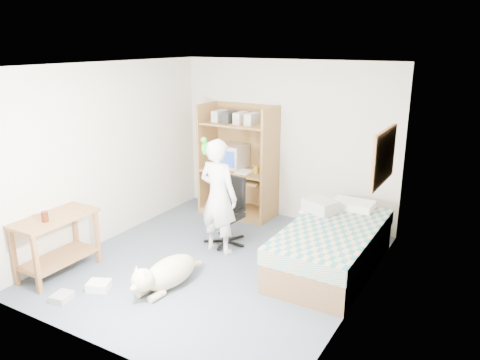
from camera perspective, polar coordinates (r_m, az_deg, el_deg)
The scene contains 21 objects.
floor at distance 6.15m, azimuth -2.67°, elevation -10.13°, with size 4.00×4.00×0.00m, color #475260.
wall_back at distance 7.40m, azimuth 5.64°, elevation 4.75°, with size 3.60×0.02×2.50m, color beige.
wall_right at distance 4.98m, azimuth 14.81°, elevation -1.65°, with size 0.02×4.00×2.50m, color beige.
wall_left at distance 6.82m, azimuth -15.67°, elevation 3.17°, with size 0.02×4.00×2.50m, color beige.
ceiling at distance 5.49m, azimuth -3.03°, elevation 13.84°, with size 3.60×4.00×0.02m, color white.
computer_hutch at distance 7.59m, azimuth -0.09°, elevation 1.79°, with size 1.20×0.63×1.80m.
bed at distance 6.01m, azimuth 11.14°, elevation -8.03°, with size 1.02×2.02×0.66m.
side_desk at distance 6.12m, azimuth -21.48°, elevation -6.40°, with size 0.50×1.00×0.75m.
corkboard at distance 5.78m, azimuth 17.15°, elevation 2.73°, with size 0.04×0.94×0.66m.
office_chair at distance 6.61m, azimuth -1.52°, elevation -4.92°, with size 0.53×0.53×0.94m.
person at distance 6.20m, azimuth -2.65°, elevation -2.05°, with size 0.57×0.37×1.56m, color silver.
parrot at distance 6.14m, azimuth -4.24°, elevation 4.03°, with size 0.11×0.20×0.32m.
dog at distance 5.58m, azimuth -8.98°, elevation -11.15°, with size 0.44×1.13×0.42m.
printer_cart at distance 6.46m, azimuth 9.69°, elevation -5.44°, with size 0.56×0.51×0.55m.
printer at distance 6.37m, azimuth 9.81°, elevation -3.15°, with size 0.42×0.32×0.18m, color #AAA9A5.
crt_monitor at distance 7.62m, azimuth -0.88°, elevation 2.93°, with size 0.41×0.43×0.38m.
keyboard at distance 7.48m, azimuth -0.48°, elevation 0.37°, with size 0.45×0.16×0.03m, color beige.
pencil_cup at distance 7.34m, azimuth 1.97°, elevation 1.27°, with size 0.08×0.08×0.12m, color gold.
drink_glass at distance 5.88m, azimuth -22.70°, elevation -4.15°, with size 0.08×0.08×0.12m, color #41180A.
floor_box_a at distance 5.77m, azimuth -16.83°, elevation -12.23°, with size 0.25×0.20×0.10m, color white.
floor_box_b at distance 5.69m, azimuth -20.90°, elevation -13.19°, with size 0.18×0.22×0.08m, color #A5A4A0.
Camera 1 is at (3.00, -4.59, 2.77)m, focal length 35.00 mm.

